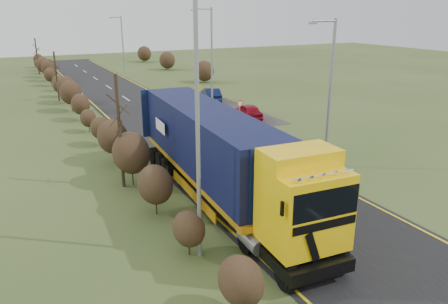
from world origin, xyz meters
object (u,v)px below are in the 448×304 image
lorry (219,153)px  car_red_hatchback (249,112)px  car_blue_sedan (211,95)px  streetlight_near (329,89)px  speed_sign (240,108)px

lorry → car_red_hatchback: (9.89, 14.19, -1.90)m
car_red_hatchback → car_blue_sedan: size_ratio=0.93×
streetlight_near → speed_sign: 11.98m
streetlight_near → speed_sign: (0.57, 11.49, -3.37)m
car_blue_sedan → speed_sign: bearing=93.6°
car_blue_sedan → streetlight_near: 21.46m
lorry → speed_sign: 15.61m
lorry → car_blue_sedan: size_ratio=3.86×
car_red_hatchback → car_blue_sedan: 8.37m
speed_sign → lorry: bearing=-122.7°
car_red_hatchback → streetlight_near: streetlight_near is taller
car_blue_sedan → car_red_hatchback: bearing=102.2°
car_red_hatchback → speed_sign: speed_sign is taller
car_red_hatchback → car_blue_sedan: (0.38, 8.36, 0.03)m
lorry → speed_sign: (8.40, 13.10, -1.19)m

